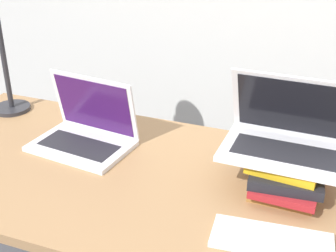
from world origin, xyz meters
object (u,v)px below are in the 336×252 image
at_px(book_stack, 288,170).
at_px(laptop_on_books, 290,137).
at_px(laptop_left, 86,132).
at_px(wireless_keyboard, 272,240).

bearing_deg(book_stack, laptop_on_books, 113.93).
bearing_deg(book_stack, laptop_left, 178.50).
bearing_deg(book_stack, wireless_keyboard, -89.49).
distance_m(laptop_left, book_stack, 0.67).
bearing_deg(laptop_left, laptop_on_books, -0.09).
distance_m(book_stack, laptop_on_books, 0.10).
bearing_deg(laptop_on_books, wireless_keyboard, -87.98).
distance_m(laptop_on_books, wireless_keyboard, 0.31).
bearing_deg(wireless_keyboard, laptop_left, 157.76).
relative_size(laptop_left, laptop_on_books, 0.94).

